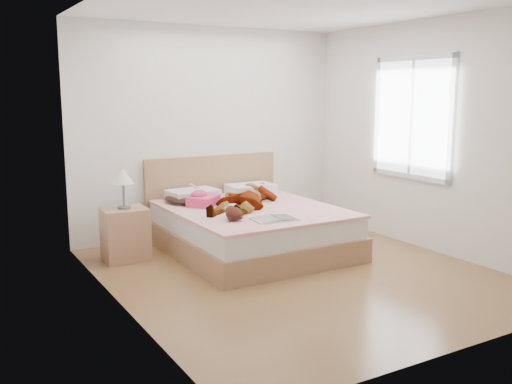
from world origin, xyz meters
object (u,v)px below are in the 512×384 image
at_px(plush_toy, 233,213).
at_px(coffee_mug, 233,209).
at_px(nightstand, 125,230).
at_px(woman, 248,195).
at_px(bed, 248,226).
at_px(phone, 194,186).
at_px(towel, 202,199).
at_px(magazine, 275,219).

bearing_deg(plush_toy, coffee_mug, 62.25).
bearing_deg(nightstand, woman, -8.64).
height_order(bed, coffee_mug, bed).
height_order(plush_toy, nightstand, nightstand).
xyz_separation_m(phone, coffee_mug, (0.11, -0.78, -0.15)).
bearing_deg(towel, nightstand, 178.18).
distance_m(towel, magazine, 1.09).
height_order(towel, magazine, towel).
bearing_deg(magazine, phone, 105.25).
bearing_deg(bed, woman, 62.48).
distance_m(towel, coffee_mug, 0.57).
height_order(woman, magazine, woman).
xyz_separation_m(bed, magazine, (-0.11, -0.76, 0.24)).
bearing_deg(woman, coffee_mug, -89.21).
bearing_deg(magazine, bed, 81.72).
relative_size(woman, nightstand, 1.63).
bearing_deg(woman, towel, -153.76).
bearing_deg(plush_toy, phone, 87.87).
bearing_deg(woman, nightstand, -141.92).
bearing_deg(coffee_mug, towel, 100.51).
xyz_separation_m(woman, towel, (-0.49, 0.18, -0.04)).
bearing_deg(towel, phone, 92.07).
height_order(towel, nightstand, nightstand).
height_order(woman, bed, bed).
bearing_deg(phone, magazine, -118.03).
xyz_separation_m(plush_toy, nightstand, (-0.86, 0.88, -0.25)).
relative_size(bed, magazine, 4.32).
height_order(phone, bed, bed).
bearing_deg(plush_toy, woman, 50.88).
xyz_separation_m(woman, phone, (-0.50, 0.40, 0.09)).
xyz_separation_m(phone, bed, (0.45, -0.49, -0.43)).
xyz_separation_m(coffee_mug, plush_toy, (-0.15, -0.29, 0.02)).
distance_m(coffee_mug, nightstand, 1.19).
bearing_deg(phone, coffee_mug, -125.09).
height_order(woman, plush_toy, woman).
distance_m(bed, coffee_mug, 0.53).
bearing_deg(magazine, woman, 79.42).
relative_size(phone, bed, 0.05).
distance_m(towel, nightstand, 0.94).
distance_m(bed, nightstand, 1.39).
height_order(coffee_mug, plush_toy, plush_toy).
distance_m(woman, plush_toy, 0.86).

